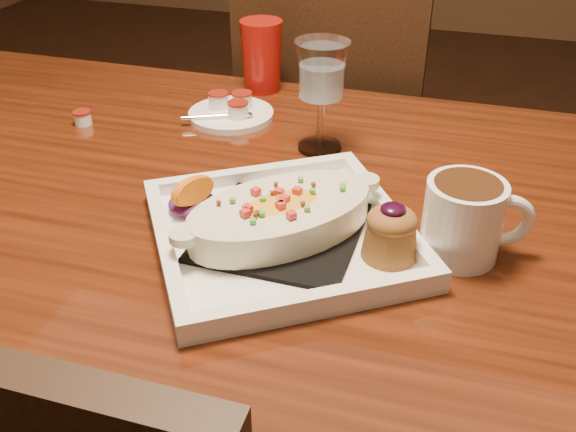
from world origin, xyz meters
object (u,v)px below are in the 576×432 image
(table, at_px, (242,252))
(coffee_mug, at_px, (466,217))
(saucer, at_px, (231,111))
(red_tumbler, at_px, (262,56))
(goblet, at_px, (322,77))
(chair_far, at_px, (334,155))
(plate, at_px, (288,224))

(table, bearing_deg, coffee_mug, -8.81)
(saucer, bearing_deg, red_tumbler, 85.54)
(saucer, height_order, red_tumbler, red_tumbler)
(coffee_mug, relative_size, red_tumbler, 0.99)
(goblet, relative_size, red_tumbler, 1.32)
(table, distance_m, chair_far, 0.65)
(goblet, distance_m, red_tumbler, 0.28)
(chair_far, xyz_separation_m, coffee_mug, (0.31, -0.68, 0.30))
(table, height_order, chair_far, chair_far)
(coffee_mug, xyz_separation_m, saucer, (-0.42, 0.30, -0.04))
(plate, relative_size, red_tumbler, 3.19)
(plate, xyz_separation_m, red_tumbler, (-0.20, 0.49, 0.04))
(plate, distance_m, red_tumbler, 0.53)
(table, height_order, saucer, saucer)
(coffee_mug, bearing_deg, plate, 175.69)
(chair_far, xyz_separation_m, red_tumbler, (-0.10, -0.23, 0.31))
(table, distance_m, saucer, 0.30)
(plate, distance_m, goblet, 0.29)
(plate, height_order, red_tumbler, red_tumbler)
(table, bearing_deg, plate, -41.29)
(chair_far, height_order, plate, chair_far)
(saucer, distance_m, red_tumbler, 0.15)
(chair_far, relative_size, plate, 2.16)
(chair_far, height_order, red_tumbler, chair_far)
(goblet, height_order, red_tumbler, goblet)
(red_tumbler, bearing_deg, saucer, -94.46)
(table, bearing_deg, saucer, 113.52)
(chair_far, bearing_deg, plate, 97.86)
(plate, bearing_deg, red_tumbler, 78.82)
(goblet, relative_size, saucer, 1.17)
(table, height_order, goblet, goblet)
(saucer, bearing_deg, goblet, -22.13)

